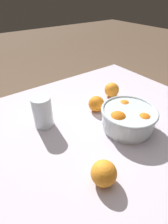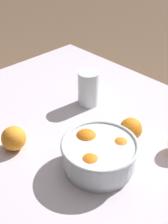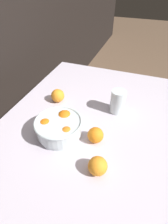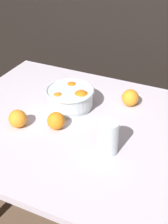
{
  "view_description": "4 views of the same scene",
  "coord_description": "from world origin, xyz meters",
  "px_view_note": "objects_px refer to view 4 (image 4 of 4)",
  "views": [
    {
      "loc": [
        0.34,
        0.46,
        1.21
      ],
      "look_at": [
        -0.02,
        -0.04,
        0.77
      ],
      "focal_mm": 28.0,
      "sensor_mm": 36.0,
      "label": 1
    },
    {
      "loc": [
        -0.59,
        0.6,
        1.39
      ],
      "look_at": [
        0.02,
        0.01,
        0.8
      ],
      "focal_mm": 50.0,
      "sensor_mm": 36.0,
      "label": 2
    },
    {
      "loc": [
        -0.64,
        -0.2,
        1.37
      ],
      "look_at": [
        -0.0,
        0.03,
        0.79
      ],
      "focal_mm": 28.0,
      "sensor_mm": 36.0,
      "label": 3
    },
    {
      "loc": [
        0.43,
        -0.98,
        1.51
      ],
      "look_at": [
        -0.02,
        -0.01,
        0.8
      ],
      "focal_mm": 50.0,
      "sensor_mm": 36.0,
      "label": 4
    }
  ],
  "objects_px": {
    "fruit_bowl": "(70,97)",
    "orange_loose_aside": "(130,98)",
    "orange_loose_front": "(56,121)",
    "juice_glass": "(108,138)",
    "orange_loose_near_bowl": "(18,119)"
  },
  "relations": [
    {
      "from": "fruit_bowl",
      "to": "orange_loose_aside",
      "type": "distance_m",
      "value": 0.28
    },
    {
      "from": "fruit_bowl",
      "to": "orange_loose_aside",
      "type": "relative_size",
      "value": 2.85
    },
    {
      "from": "fruit_bowl",
      "to": "juice_glass",
      "type": "height_order",
      "value": "juice_glass"
    },
    {
      "from": "fruit_bowl",
      "to": "orange_loose_front",
      "type": "height_order",
      "value": "fruit_bowl"
    },
    {
      "from": "orange_loose_front",
      "to": "juice_glass",
      "type": "bearing_deg",
      "value": -11.03
    },
    {
      "from": "fruit_bowl",
      "to": "orange_loose_front",
      "type": "distance_m",
      "value": 0.18
    },
    {
      "from": "fruit_bowl",
      "to": "juice_glass",
      "type": "xyz_separation_m",
      "value": [
        0.27,
        -0.22,
        0.01
      ]
    },
    {
      "from": "fruit_bowl",
      "to": "orange_loose_near_bowl",
      "type": "relative_size",
      "value": 2.92
    },
    {
      "from": "fruit_bowl",
      "to": "juice_glass",
      "type": "relative_size",
      "value": 1.67
    },
    {
      "from": "juice_glass",
      "to": "orange_loose_near_bowl",
      "type": "height_order",
      "value": "juice_glass"
    },
    {
      "from": "orange_loose_front",
      "to": "orange_loose_aside",
      "type": "height_order",
      "value": "orange_loose_aside"
    },
    {
      "from": "juice_glass",
      "to": "orange_loose_near_bowl",
      "type": "relative_size",
      "value": 1.75
    },
    {
      "from": "juice_glass",
      "to": "orange_loose_aside",
      "type": "distance_m",
      "value": 0.35
    },
    {
      "from": "fruit_bowl",
      "to": "orange_loose_aside",
      "type": "xyz_separation_m",
      "value": [
        0.24,
        0.13,
        -0.01
      ]
    },
    {
      "from": "orange_loose_front",
      "to": "orange_loose_aside",
      "type": "xyz_separation_m",
      "value": [
        0.22,
        0.3,
        0.0
      ]
    }
  ]
}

